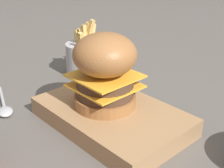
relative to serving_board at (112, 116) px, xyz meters
The scene contains 5 objects.
ground_plane 0.04m from the serving_board, 87.58° to the right, with size 6.00×6.00×0.00m, color #5B5651.
serving_board is the anchor object (origin of this frame).
burger 0.09m from the serving_board, ahead, with size 0.12×0.12×0.14m.
fries_basket 0.26m from the serving_board, 26.59° to the right, with size 0.09×0.09×0.15m.
spoon 0.23m from the serving_board, 33.55° to the left, with size 0.14×0.07×0.01m.
Camera 1 is at (-0.38, 0.38, 0.32)m, focal length 50.00 mm.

